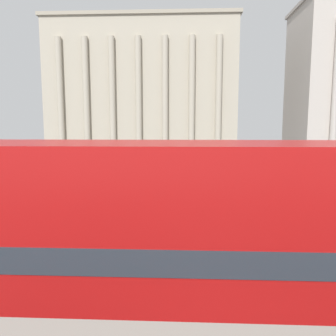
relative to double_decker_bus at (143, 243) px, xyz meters
name	(u,v)px	position (x,y,z in m)	size (l,w,h in m)	color
double_decker_bus	(143,243)	(0.00, 0.00, 0.00)	(11.35, 2.70, 4.36)	black
plaza_building_left	(144,91)	(-5.70, 48.49, 7.98)	(29.19, 14.30, 20.82)	#B2A893
traffic_light_near	(102,181)	(-2.46, 6.65, 0.08)	(0.42, 0.24, 3.85)	black
traffic_light_mid	(235,167)	(3.95, 14.28, -0.29)	(0.42, 0.24, 3.24)	black
traffic_light_far	(165,155)	(-0.75, 20.48, -0.12)	(0.42, 0.24, 3.52)	black
car_silver	(219,172)	(3.89, 22.31, -1.73)	(4.20, 1.93, 1.35)	black
pedestrian_blue	(295,165)	(11.51, 25.57, -1.47)	(0.32, 0.32, 1.66)	#282B33
pedestrian_yellow	(239,184)	(4.35, 14.73, -1.42)	(0.32, 0.32, 1.74)	#282B33
pedestrian_olive	(161,177)	(-0.89, 17.78, -1.48)	(0.32, 0.32, 1.65)	#282B33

